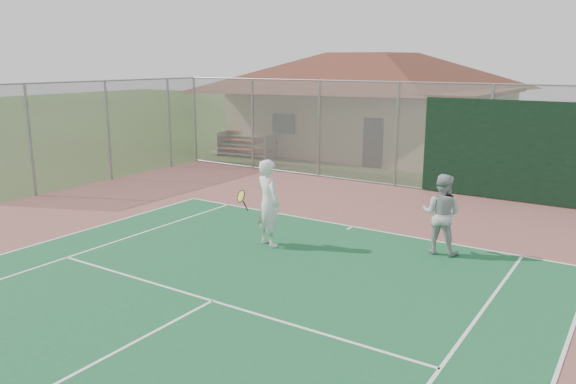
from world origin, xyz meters
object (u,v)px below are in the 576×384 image
(clubhouse, at_px, (372,93))
(player_grey_back, at_px, (441,215))
(bleachers, at_px, (249,143))
(player_white_front, at_px, (268,204))

(clubhouse, relative_size, player_grey_back, 7.10)
(bleachers, height_order, player_grey_back, player_grey_back)
(bleachers, xyz_separation_m, player_white_front, (8.12, -10.01, 0.45))
(player_white_front, distance_m, player_grey_back, 3.85)
(clubhouse, distance_m, bleachers, 6.17)
(bleachers, bearing_deg, player_white_front, -58.87)
(player_grey_back, bearing_deg, clubhouse, -62.13)
(player_grey_back, bearing_deg, bleachers, -39.06)
(bleachers, distance_m, player_white_front, 12.89)
(clubhouse, relative_size, bleachers, 4.28)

